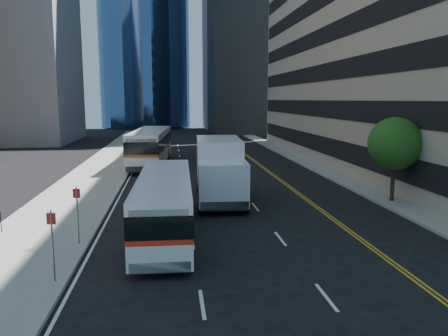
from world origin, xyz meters
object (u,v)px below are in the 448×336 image
at_px(box_truck, 220,169).
at_px(bus_rear, 151,146).
at_px(street_tree, 395,144).
at_px(bus_front, 165,203).

bearing_deg(box_truck, bus_rear, 110.16).
relative_size(street_tree, bus_front, 0.47).
bearing_deg(bus_rear, street_tree, -44.79).
bearing_deg(street_tree, box_truck, 169.28).
bearing_deg(bus_front, bus_rear, 95.39).
xyz_separation_m(street_tree, bus_front, (-13.71, -4.72, -2.11)).
distance_m(street_tree, bus_rear, 23.51).
height_order(street_tree, box_truck, street_tree).
bearing_deg(bus_rear, bus_front, -81.53).
height_order(bus_rear, box_truck, box_truck).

